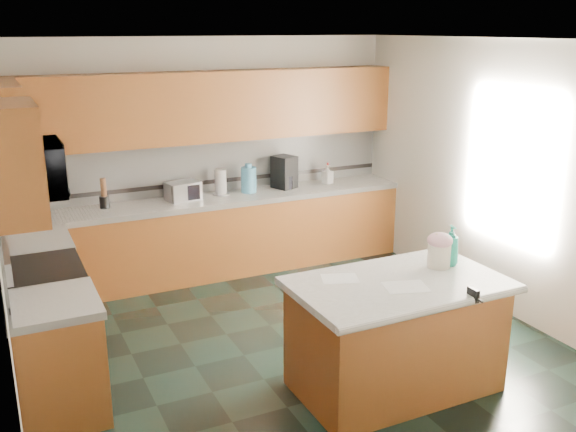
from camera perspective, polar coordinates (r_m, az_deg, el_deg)
floor at (r=5.99m, az=0.14°, el=-11.38°), size 4.60×4.60×0.00m
ceiling at (r=5.30m, az=0.16°, el=15.41°), size 4.60×4.60×0.00m
wall_back at (r=7.59m, az=-7.45°, el=5.34°), size 4.60×0.04×2.70m
wall_front at (r=3.65m, az=16.19°, el=-7.57°), size 4.60×0.04×2.70m
wall_right at (r=6.79m, az=18.14°, el=3.33°), size 0.04×4.60×2.70m
back_base_cab at (r=7.53m, az=-6.43°, el=-1.96°), size 4.60×0.60×0.86m
back_countertop at (r=7.40m, az=-6.55°, el=1.42°), size 4.60×0.64×0.06m
back_upper_cab at (r=7.33m, az=-7.16°, el=9.62°), size 4.60×0.33×0.78m
back_backsplash at (r=7.59m, az=-7.34°, el=4.45°), size 4.60×0.02×0.63m
back_accent_band at (r=7.62m, az=-7.28°, el=3.00°), size 4.60×0.01×0.05m
left_base_cab_rear at (r=6.52m, az=-21.21°, el=-6.01°), size 0.60×0.82×0.86m
left_counter_rear at (r=6.37m, az=-21.64°, el=-2.17°), size 0.64×0.82×0.06m
left_base_cab_front at (r=5.12m, az=-19.70°, el=-12.10°), size 0.60×0.72×0.86m
left_counter_front at (r=4.93m, az=-20.22°, el=-7.38°), size 0.64×0.72×0.06m
left_accent_band at (r=5.61m, az=-24.06°, el=-3.28°), size 0.01×2.30×0.05m
left_upper_cab_rear at (r=6.26m, az=-23.98°, el=7.19°), size 0.33×1.09×0.78m
left_upper_cab_front at (r=4.62m, az=-23.16°, el=4.44°), size 0.33×0.72×0.78m
range_body at (r=5.79m, az=-20.54°, el=-8.70°), size 0.60×0.76×0.88m
range_oven_door at (r=5.82m, az=-17.64°, el=-8.67°), size 0.02×0.68×0.55m
range_cooktop at (r=5.61m, az=-21.01°, el=-4.43°), size 0.62×0.78×0.04m
range_handle at (r=5.68m, az=-17.67°, el=-5.15°), size 0.02×0.66×0.02m
range_backguard at (r=5.57m, az=-23.79°, el=-3.61°), size 0.06×0.76×0.18m
microwave at (r=5.39m, az=-21.91°, el=3.88°), size 0.50×0.73×0.41m
island_base at (r=5.23m, az=9.52°, el=-10.68°), size 1.55×0.89×0.86m
island_top at (r=5.04m, az=9.77°, el=-6.02°), size 1.65×0.99×0.06m
island_bullnose at (r=4.68m, az=13.23°, el=-8.03°), size 1.64×0.07×0.06m
treat_jar at (r=5.35m, az=13.27°, el=-3.43°), size 0.19×0.19×0.19m
treat_jar_lid at (r=5.31m, az=13.36°, el=-2.13°), size 0.21×0.21×0.13m
treat_jar_knob at (r=5.29m, az=13.39°, el=-1.67°), size 0.07×0.02×0.02m
treat_jar_knob_end_l at (r=5.27m, az=13.10°, el=-1.72°), size 0.04×0.04×0.04m
treat_jar_knob_end_r at (r=5.32m, az=13.67°, el=-1.61°), size 0.04×0.04×0.04m
soap_bottle_island at (r=5.39m, az=14.29°, el=-2.55°), size 0.16×0.16×0.34m
paper_sheet_a at (r=4.92m, az=10.43°, el=-6.21°), size 0.37×0.32×0.00m
paper_sheet_b at (r=5.01m, az=4.64°, el=-5.56°), size 0.34×0.29×0.00m
clamp_body at (r=4.88m, az=16.13°, el=-6.72°), size 0.04×0.11×0.10m
clamp_handle at (r=4.84m, az=16.61°, el=-7.20°), size 0.02×0.08×0.02m
knife_block at (r=7.06m, az=-21.43°, el=0.76°), size 0.13×0.17×0.23m
utensil_crock at (r=7.17m, az=-15.99°, el=1.19°), size 0.11×0.11×0.13m
utensil_bundle at (r=7.13m, az=-16.10°, el=2.48°), size 0.06×0.06×0.20m
toaster_oven at (r=7.31m, az=-9.32°, el=2.21°), size 0.40×0.32×0.21m
toaster_oven_door at (r=7.20m, az=-9.06°, el=2.01°), size 0.32×0.01×0.17m
paper_towel at (r=7.49m, az=-6.00°, el=3.03°), size 0.13×0.13×0.30m
paper_towel_base at (r=7.52m, az=-5.97°, el=1.98°), size 0.20×0.20×0.01m
water_jug at (r=7.56m, az=-3.52°, el=3.23°), size 0.18×0.18×0.30m
water_jug_neck at (r=7.52m, az=-3.55°, el=4.49°), size 0.09×0.09×0.04m
coffee_maker at (r=7.75m, az=-0.33°, el=3.93°), size 0.30×0.32×0.39m
coffee_carafe at (r=7.73m, az=-0.15°, el=3.02°), size 0.16×0.16×0.16m
soap_bottle_back at (r=8.00m, az=3.54°, el=3.72°), size 0.13×0.13×0.23m
soap_back_cap at (r=7.97m, az=3.56°, el=4.65°), size 0.02×0.02×0.03m
window_light_proxy at (r=6.60m, az=19.24°, el=4.20°), size 0.02×1.40×1.10m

